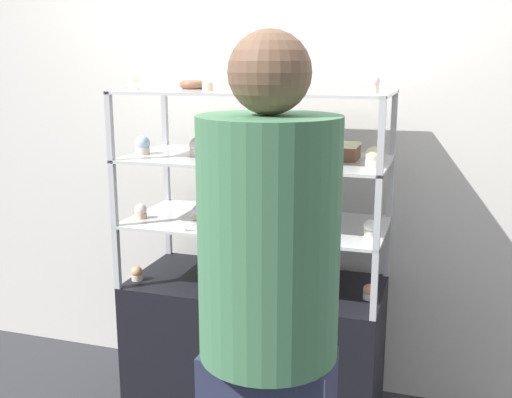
{
  "coord_description": "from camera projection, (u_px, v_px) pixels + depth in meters",
  "views": [
    {
      "loc": [
        0.75,
        -2.37,
        1.6
      ],
      "look_at": [
        0.0,
        0.0,
        1.03
      ],
      "focal_mm": 42.0,
      "sensor_mm": 36.0,
      "label": 1
    }
  ],
  "objects": [
    {
      "name": "back_wall",
      "position": [
        282.0,
        126.0,
        2.87
      ],
      "size": [
        8.0,
        0.05,
        2.6
      ],
      "color": "silver",
      "rests_on": "ground_plane"
    },
    {
      "name": "display_base",
      "position": [
        256.0,
        350.0,
        2.71
      ],
      "size": [
        1.1,
        0.53,
        0.65
      ],
      "color": "black",
      "rests_on": "ground_plane"
    },
    {
      "name": "display_riser_lower",
      "position": [
        256.0,
        225.0,
        2.58
      ],
      "size": [
        1.1,
        0.53,
        0.28
      ],
      "color": "#B7B7BC",
      "rests_on": "display_base"
    },
    {
      "name": "display_riser_middle",
      "position": [
        256.0,
        161.0,
        2.52
      ],
      "size": [
        1.1,
        0.53,
        0.28
      ],
      "color": "#B7B7BC",
      "rests_on": "display_riser_lower"
    },
    {
      "name": "display_riser_upper",
      "position": [
        256.0,
        95.0,
        2.45
      ],
      "size": [
        1.1,
        0.53,
        0.28
      ],
      "color": "#B7B7BC",
      "rests_on": "display_riser_middle"
    },
    {
      "name": "layer_cake_centerpiece",
      "position": [
        235.0,
        206.0,
        2.62
      ],
      "size": [
        0.18,
        0.18,
        0.1
      ],
      "color": "brown",
      "rests_on": "display_riser_lower"
    },
    {
      "name": "sheet_cake_frosted",
      "position": [
        333.0,
        151.0,
        2.46
      ],
      "size": [
        0.21,
        0.16,
        0.07
      ],
      "color": "brown",
      "rests_on": "display_riser_middle"
    },
    {
      "name": "cupcake_0",
      "position": [
        137.0,
        274.0,
        2.65
      ],
      "size": [
        0.05,
        0.05,
        0.06
      ],
      "color": "beige",
      "rests_on": "display_base"
    },
    {
      "name": "cupcake_1",
      "position": [
        250.0,
        280.0,
        2.57
      ],
      "size": [
        0.05,
        0.05,
        0.06
      ],
      "color": "#CCB28C",
      "rests_on": "display_base"
    },
    {
      "name": "cupcake_2",
      "position": [
        369.0,
        292.0,
        2.44
      ],
      "size": [
        0.05,
        0.05,
        0.06
      ],
      "color": "white",
      "rests_on": "display_base"
    },
    {
      "name": "price_tag_0",
      "position": [
        297.0,
        304.0,
        2.33
      ],
      "size": [
        0.04,
        0.0,
        0.04
      ],
      "color": "white",
      "rests_on": "display_base"
    },
    {
      "name": "cupcake_3",
      "position": [
        141.0,
        211.0,
        2.61
      ],
      "size": [
        0.05,
        0.05,
        0.07
      ],
      "color": "#CCB28C",
      "rests_on": "display_riser_lower"
    },
    {
      "name": "cupcake_4",
      "position": [
        198.0,
        213.0,
        2.59
      ],
      "size": [
        0.05,
        0.05,
        0.07
      ],
      "color": "#CCB28C",
      "rests_on": "display_riser_lower"
    },
    {
      "name": "cupcake_5",
      "position": [
        303.0,
        226.0,
        2.38
      ],
      "size": [
        0.05,
        0.05,
        0.07
      ],
      "color": "beige",
      "rests_on": "display_riser_lower"
    },
    {
      "name": "cupcake_6",
      "position": [
        370.0,
        228.0,
        2.35
      ],
      "size": [
        0.05,
        0.05,
        0.07
      ],
      "color": "beige",
      "rests_on": "display_riser_lower"
    },
    {
      "name": "price_tag_1",
      "position": [
        181.0,
        226.0,
        2.41
      ],
      "size": [
        0.04,
        0.0,
        0.04
      ],
      "color": "white",
      "rests_on": "display_riser_lower"
    },
    {
      "name": "cupcake_7",
      "position": [
        143.0,
        145.0,
        2.59
      ],
      "size": [
        0.07,
        0.07,
        0.08
      ],
      "color": "beige",
      "rests_on": "display_riser_middle"
    },
    {
      "name": "cupcake_8",
      "position": [
        197.0,
        147.0,
        2.53
      ],
      "size": [
        0.07,
        0.07,
        0.08
      ],
      "color": "beige",
      "rests_on": "display_riser_middle"
    },
    {
      "name": "cupcake_9",
      "position": [
        246.0,
        152.0,
        2.39
      ],
      "size": [
        0.07,
        0.07,
        0.08
      ],
      "color": "white",
      "rests_on": "display_riser_middle"
    },
    {
      "name": "cupcake_10",
      "position": [
        374.0,
        158.0,
        2.26
      ],
      "size": [
        0.07,
        0.07,
        0.08
      ],
      "color": "white",
      "rests_on": "display_riser_middle"
    },
    {
      "name": "price_tag_2",
      "position": [
        230.0,
        161.0,
        2.29
      ],
      "size": [
        0.04,
        0.0,
        0.04
      ],
      "color": "white",
      "rests_on": "display_riser_middle"
    },
    {
      "name": "cupcake_11",
      "position": [
        134.0,
        82.0,
        2.49
      ],
      "size": [
        0.05,
        0.05,
        0.07
      ],
      "color": "white",
      "rests_on": "display_riser_upper"
    },
    {
      "name": "cupcake_12",
      "position": [
        208.0,
        82.0,
        2.41
      ],
      "size": [
        0.05,
        0.05,
        0.07
      ],
      "color": "#CCB28C",
      "rests_on": "display_riser_upper"
    },
    {
      "name": "cupcake_13",
      "position": [
        292.0,
        83.0,
        2.31
      ],
      "size": [
        0.05,
        0.05,
        0.07
      ],
      "color": "beige",
      "rests_on": "display_riser_upper"
    },
    {
      "name": "cupcake_14",
      "position": [
        373.0,
        84.0,
        2.22
      ],
      "size": [
        0.05,
        0.05,
        0.07
      ],
      "color": "beige",
      "rests_on": "display_riser_upper"
    },
    {
      "name": "price_tag_3",
      "position": [
        285.0,
        88.0,
        2.16
      ],
      "size": [
        0.04,
        0.0,
        0.04
      ],
      "color": "white",
      "rests_on": "display_riser_upper"
    },
    {
      "name": "donut_glazed",
      "position": [
        194.0,
        85.0,
        2.59
      ],
      "size": [
        0.12,
        0.12,
        0.03
      ],
      "color": "brown",
      "rests_on": "display_riser_upper"
    },
    {
      "name": "customer_figure",
      "position": [
        268.0,
        315.0,
        1.7
      ],
      "size": [
        0.39,
        0.39,
        1.68
      ],
      "color": "#282D47",
      "rests_on": "ground_plane"
    }
  ]
}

